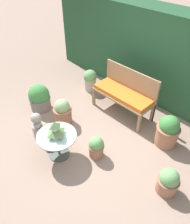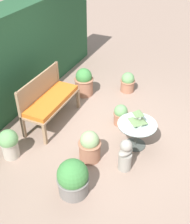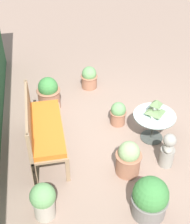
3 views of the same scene
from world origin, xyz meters
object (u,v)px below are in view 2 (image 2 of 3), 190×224
(garden_bust, at_px, (125,155))
(potted_plant_table_near, at_px, (121,115))
(potted_plant_table_far, at_px, (9,143))
(potted_plant_path_edge, at_px, (73,178))
(patio_table, at_px, (137,129))
(potted_plant_hedge_corner, at_px, (128,82))
(garden_bench, at_px, (52,102))
(pagoda_birdhouse, at_px, (138,118))
(potted_plant_bench_right, at_px, (84,82))
(potted_plant_bench_left, at_px, (90,146))

(garden_bust, relative_size, potted_plant_table_near, 1.37)
(potted_plant_table_far, xyz_separation_m, potted_plant_path_edge, (-0.23, -1.40, -0.01))
(patio_table, bearing_deg, potted_plant_path_edge, 159.12)
(garden_bust, distance_m, potted_plant_hedge_corner, 2.60)
(patio_table, bearing_deg, garden_bench, 90.02)
(pagoda_birdhouse, relative_size, potted_plant_path_edge, 0.50)
(potted_plant_table_far, bearing_deg, pagoda_birdhouse, -58.18)
(pagoda_birdhouse, relative_size, potted_plant_hedge_corner, 0.64)
(garden_bench, relative_size, potted_plant_path_edge, 2.22)
(pagoda_birdhouse, xyz_separation_m, garden_bust, (-0.64, -0.01, -0.35))
(potted_plant_bench_right, relative_size, potted_plant_table_far, 1.17)
(patio_table, bearing_deg, garden_bust, -178.82)
(garden_bench, bearing_deg, potted_plant_table_near, -68.99)
(patio_table, xyz_separation_m, potted_plant_table_near, (0.51, 0.49, -0.17))
(patio_table, height_order, pagoda_birdhouse, pagoda_birdhouse)
(pagoda_birdhouse, bearing_deg, garden_bench, 90.02)
(potted_plant_table_far, bearing_deg, garden_bust, -73.81)
(garden_bench, bearing_deg, potted_plant_bench_right, -5.00)
(patio_table, relative_size, potted_plant_path_edge, 1.14)
(potted_plant_hedge_corner, bearing_deg, potted_plant_path_edge, -175.65)
(garden_bust, relative_size, potted_plant_bench_right, 0.93)
(pagoda_birdhouse, bearing_deg, potted_plant_hedge_corner, 23.71)
(patio_table, relative_size, potted_plant_bench_right, 1.06)
(potted_plant_table_far, bearing_deg, potted_plant_bench_right, -5.85)
(patio_table, distance_m, pagoda_birdhouse, 0.24)
(patio_table, xyz_separation_m, garden_bust, (-0.64, -0.01, -0.10))
(potted_plant_table_far, height_order, potted_plant_bench_left, potted_plant_bench_left)
(pagoda_birdhouse, bearing_deg, potted_plant_table_far, 121.82)
(pagoda_birdhouse, distance_m, potted_plant_table_far, 2.33)
(garden_bust, bearing_deg, potted_plant_table_far, 133.06)
(pagoda_birdhouse, xyz_separation_m, potted_plant_table_far, (-1.21, 1.96, -0.34))
(potted_plant_path_edge, bearing_deg, potted_plant_table_near, -1.74)
(pagoda_birdhouse, xyz_separation_m, potted_plant_bench_left, (-0.68, 0.63, -0.36))
(garden_bench, relative_size, potted_plant_hedge_corner, 2.85)
(potted_plant_table_near, distance_m, potted_plant_bench_left, 1.19)
(pagoda_birdhouse, relative_size, potted_plant_bench_right, 0.47)
(garden_bench, bearing_deg, potted_plant_hedge_corner, -29.04)
(garden_bench, bearing_deg, garden_bust, -109.35)
(potted_plant_hedge_corner, bearing_deg, pagoda_birdhouse, -156.29)
(potted_plant_hedge_corner, height_order, potted_plant_bench_left, potted_plant_bench_left)
(potted_plant_table_far, bearing_deg, potted_plant_hedge_corner, -20.83)
(garden_bust, height_order, potted_plant_bench_right, potted_plant_bench_right)
(garden_bust, bearing_deg, potted_plant_bench_right, 69.15)
(garden_bench, relative_size, pagoda_birdhouse, 4.43)
(garden_bench, height_order, potted_plant_bench_right, potted_plant_bench_right)
(potted_plant_hedge_corner, bearing_deg, garden_bust, -161.73)
(potted_plant_bench_right, bearing_deg, potted_plant_bench_left, -150.90)
(potted_plant_path_edge, bearing_deg, pagoda_birdhouse, -20.88)
(potted_plant_bench_right, relative_size, potted_plant_hedge_corner, 1.37)
(potted_plant_hedge_corner, xyz_separation_m, potted_plant_table_far, (-3.04, 1.16, 0.07))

